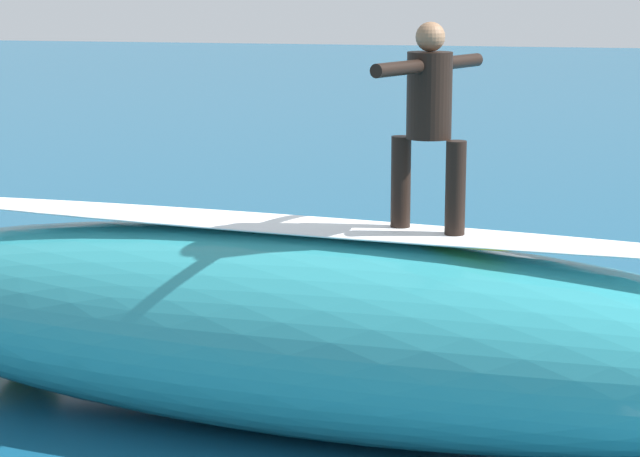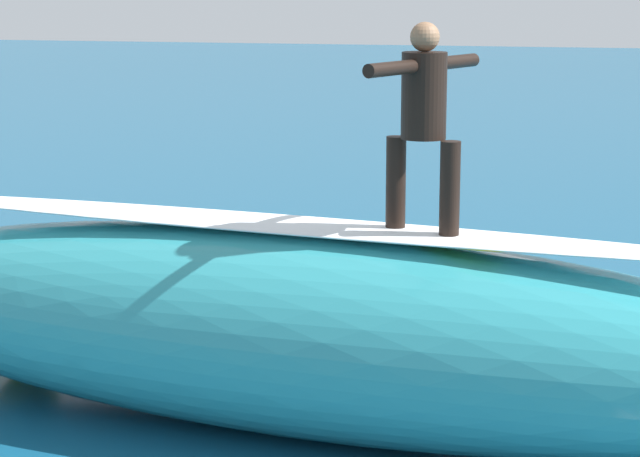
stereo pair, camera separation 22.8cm
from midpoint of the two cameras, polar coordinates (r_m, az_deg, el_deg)
name	(u,v)px [view 2 (the right image)]	position (r m, az deg, el deg)	size (l,w,h in m)	color
ground_plane	(422,349)	(13.20, 5.25, -5.59)	(120.00, 120.00, 0.00)	#145175
wave_crest	(295,330)	(10.67, -0.56, -4.73)	(9.55, 2.13, 1.77)	teal
wave_foam_lip	(294,225)	(10.45, -0.57, 0.15)	(8.12, 0.75, 0.08)	white
surfboard_riding	(422,236)	(10.09, 5.36, -0.35)	(1.87, 0.51, 0.07)	yellow
surfer_riding	(424,111)	(9.93, 5.47, 5.41)	(0.70, 1.53, 1.69)	black
surfboard_paddling	(252,297)	(15.14, -2.71, -3.17)	(1.90, 0.48, 0.08)	#E0563D
surfer_paddling	(258,281)	(15.20, -2.44, -2.43)	(0.76, 1.67, 0.31)	black
buoy_marker	(25,342)	(12.54, -12.96, -5.13)	(0.68, 0.68, 1.16)	yellow
foam_patch_mid	(496,359)	(12.77, 8.66, -6.01)	(0.86, 0.69, 0.11)	white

